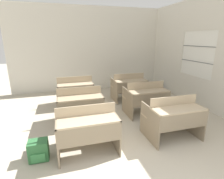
{
  "coord_description": "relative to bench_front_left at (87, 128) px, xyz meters",
  "views": [
    {
      "loc": [
        -1.1,
        -1.23,
        2.02
      ],
      "look_at": [
        0.09,
        2.85,
        0.77
      ],
      "focal_mm": 28.0,
      "sensor_mm": 36.0,
      "label": 1
    }
  ],
  "objects": [
    {
      "name": "bench_third_left",
      "position": [
        0.0,
        2.47,
        0.0
      ],
      "size": [
        1.06,
        0.78,
        0.9
      ],
      "color": "#80715A",
      "rests_on": "ground_plane"
    },
    {
      "name": "bench_third_right",
      "position": [
        1.78,
        2.45,
        0.0
      ],
      "size": [
        1.06,
        0.78,
        0.9
      ],
      "color": "#80715A",
      "rests_on": "ground_plane"
    },
    {
      "name": "bench_second_right",
      "position": [
        1.78,
        1.24,
        0.0
      ],
      "size": [
        1.06,
        0.78,
        0.9
      ],
      "color": "#7B6C55",
      "rests_on": "ground_plane"
    },
    {
      "name": "schoolbag",
      "position": [
        -0.85,
        0.0,
        -0.3
      ],
      "size": [
        0.32,
        0.27,
        0.35
      ],
      "color": "#2D6638",
      "rests_on": "ground_plane"
    },
    {
      "name": "bench_front_right",
      "position": [
        1.78,
        -0.01,
        0.0
      ],
      "size": [
        1.06,
        0.78,
        0.9
      ],
      "color": "#81725B",
      "rests_on": "ground_plane"
    },
    {
      "name": "bench_front_left",
      "position": [
        0.0,
        0.0,
        0.0
      ],
      "size": [
        1.06,
        0.78,
        0.9
      ],
      "color": "#80715A",
      "rests_on": "ground_plane"
    },
    {
      "name": "bench_second_left",
      "position": [
        0.01,
        1.22,
        0.0
      ],
      "size": [
        1.06,
        0.78,
        0.9
      ],
      "color": "#7B6C55",
      "rests_on": "ground_plane"
    },
    {
      "name": "wall_back",
      "position": [
        0.74,
        4.17,
        1.12
      ],
      "size": [
        5.9,
        0.06,
        3.2
      ],
      "color": "beige",
      "rests_on": "ground_plane"
    },
    {
      "name": "wastepaper_bin",
      "position": [
        3.32,
        3.2,
        -0.32
      ],
      "size": [
        0.22,
        0.22,
        0.32
      ],
      "color": "#33477A",
      "rests_on": "ground_plane"
    },
    {
      "name": "wall_right_with_window",
      "position": [
        3.66,
        1.25,
        1.12
      ],
      "size": [
        0.06,
        5.73,
        3.2
      ],
      "color": "beige",
      "rests_on": "ground_plane"
    }
  ]
}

